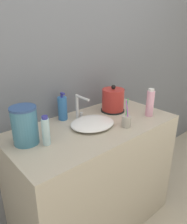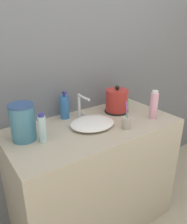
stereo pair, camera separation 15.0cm
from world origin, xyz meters
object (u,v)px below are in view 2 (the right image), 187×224
at_px(lotion_bottle, 65,107).
at_px(shampoo_bottle, 42,129).
at_px(toothbrush_cup, 126,122).
at_px(mouthwash_bottle, 154,105).
at_px(electric_kettle, 117,102).
at_px(water_pitcher, 23,122).
at_px(faucet, 81,105).

bearing_deg(lotion_bottle, shampoo_bottle, -138.36).
distance_m(toothbrush_cup, mouthwash_bottle, 0.29).
xyz_separation_m(shampoo_bottle, mouthwash_bottle, (0.82, -0.13, 0.02)).
distance_m(electric_kettle, lotion_bottle, 0.42).
bearing_deg(electric_kettle, toothbrush_cup, -117.81).
bearing_deg(lotion_bottle, electric_kettle, -16.92).
bearing_deg(water_pitcher, faucet, 9.21).
xyz_separation_m(shampoo_bottle, water_pitcher, (-0.08, 0.10, 0.03)).
bearing_deg(electric_kettle, mouthwash_bottle, -61.00).
bearing_deg(faucet, toothbrush_cup, -62.43).
bearing_deg(electric_kettle, shampoo_bottle, -169.72).
relative_size(mouthwash_bottle, water_pitcher, 0.94).
xyz_separation_m(faucet, lotion_bottle, (-0.10, 0.08, -0.02)).
distance_m(lotion_bottle, water_pitcher, 0.39).
bearing_deg(shampoo_bottle, water_pitcher, 130.69).
bearing_deg(lotion_bottle, mouthwash_bottle, -34.74).
relative_size(lotion_bottle, shampoo_bottle, 1.15).
bearing_deg(water_pitcher, shampoo_bottle, -49.31).
bearing_deg(faucet, electric_kettle, -8.44).
relative_size(lotion_bottle, water_pitcher, 0.91).
xyz_separation_m(toothbrush_cup, mouthwash_bottle, (0.28, 0.02, 0.06)).
height_order(faucet, lotion_bottle, lotion_bottle).
distance_m(electric_kettle, water_pitcher, 0.76).
distance_m(lotion_bottle, mouthwash_bottle, 0.66).
bearing_deg(faucet, mouthwash_bottle, -33.83).
bearing_deg(lotion_bottle, toothbrush_cup, -56.40).
distance_m(faucet, water_pitcher, 0.46).
relative_size(toothbrush_cup, lotion_bottle, 0.96).
bearing_deg(water_pitcher, lotion_bottle, 22.82).
xyz_separation_m(electric_kettle, shampoo_bottle, (-0.68, -0.12, 0.00)).
xyz_separation_m(electric_kettle, water_pitcher, (-0.76, -0.03, 0.03)).
height_order(faucet, toothbrush_cup, toothbrush_cup).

